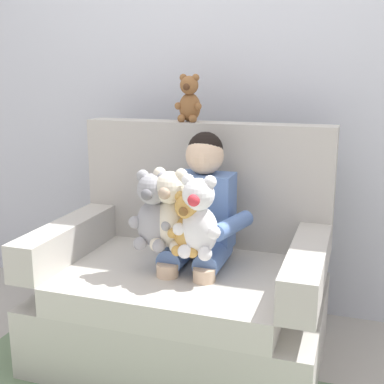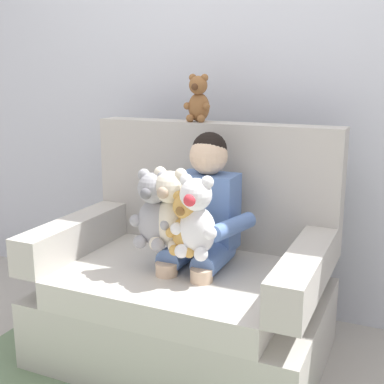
{
  "view_description": "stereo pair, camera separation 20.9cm",
  "coord_description": "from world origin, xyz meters",
  "px_view_note": "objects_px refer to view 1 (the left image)",
  "views": [
    {
      "loc": [
        0.7,
        -1.98,
        1.27
      ],
      "look_at": [
        0.06,
        -0.05,
        0.79
      ],
      "focal_mm": 47.34,
      "sensor_mm": 36.0,
      "label": 1
    },
    {
      "loc": [
        0.9,
        -1.91,
        1.27
      ],
      "look_at": [
        0.06,
        -0.05,
        0.79
      ],
      "focal_mm": 47.34,
      "sensor_mm": 36.0,
      "label": 2
    }
  ],
  "objects_px": {
    "plush_honey": "(188,225)",
    "plush_white": "(199,218)",
    "plush_brown_on_backrest": "(189,100)",
    "plush_cream": "(170,212)",
    "plush_grey": "(153,212)",
    "seated_child": "(200,217)",
    "armchair": "(187,285)"
  },
  "relations": [
    {
      "from": "plush_honey",
      "to": "plush_white",
      "type": "distance_m",
      "value": 0.06
    },
    {
      "from": "plush_brown_on_backrest",
      "to": "plush_honey",
      "type": "bearing_deg",
      "value": -89.0
    },
    {
      "from": "plush_cream",
      "to": "plush_white",
      "type": "height_order",
      "value": "plush_cream"
    },
    {
      "from": "plush_white",
      "to": "plush_honey",
      "type": "bearing_deg",
      "value": 168.46
    },
    {
      "from": "plush_white",
      "to": "plush_brown_on_backrest",
      "type": "distance_m",
      "value": 0.68
    },
    {
      "from": "plush_grey",
      "to": "seated_child",
      "type": "bearing_deg",
      "value": 23.52
    },
    {
      "from": "armchair",
      "to": "seated_child",
      "type": "xyz_separation_m",
      "value": [
        0.06,
        0.01,
        0.33
      ]
    },
    {
      "from": "seated_child",
      "to": "plush_brown_on_backrest",
      "type": "bearing_deg",
      "value": 111.8
    },
    {
      "from": "seated_child",
      "to": "plush_grey",
      "type": "distance_m",
      "value": 0.23
    },
    {
      "from": "plush_white",
      "to": "plush_cream",
      "type": "bearing_deg",
      "value": 153.21
    },
    {
      "from": "seated_child",
      "to": "plush_honey",
      "type": "height_order",
      "value": "seated_child"
    },
    {
      "from": "armchair",
      "to": "seated_child",
      "type": "relative_size",
      "value": 1.49
    },
    {
      "from": "plush_grey",
      "to": "plush_brown_on_backrest",
      "type": "bearing_deg",
      "value": 66.32
    },
    {
      "from": "plush_white",
      "to": "plush_brown_on_backrest",
      "type": "relative_size",
      "value": 1.47
    },
    {
      "from": "seated_child",
      "to": "plush_white",
      "type": "xyz_separation_m",
      "value": [
        0.05,
        -0.19,
        0.05
      ]
    },
    {
      "from": "plush_cream",
      "to": "plush_brown_on_backrest",
      "type": "bearing_deg",
      "value": 113.96
    },
    {
      "from": "plush_cream",
      "to": "plush_brown_on_backrest",
      "type": "distance_m",
      "value": 0.62
    },
    {
      "from": "plush_grey",
      "to": "plush_white",
      "type": "bearing_deg",
      "value": -31.13
    },
    {
      "from": "plush_cream",
      "to": "plush_grey",
      "type": "bearing_deg",
      "value": -155.87
    },
    {
      "from": "plush_white",
      "to": "plush_brown_on_backrest",
      "type": "xyz_separation_m",
      "value": [
        -0.2,
        0.48,
        0.44
      ]
    },
    {
      "from": "plush_white",
      "to": "armchair",
      "type": "bearing_deg",
      "value": 112.44
    },
    {
      "from": "seated_child",
      "to": "plush_honey",
      "type": "distance_m",
      "value": 0.19
    },
    {
      "from": "plush_brown_on_backrest",
      "to": "plush_cream",
      "type": "bearing_deg",
      "value": -98.53
    },
    {
      "from": "plush_cream",
      "to": "seated_child",
      "type": "bearing_deg",
      "value": 76.93
    },
    {
      "from": "armchair",
      "to": "plush_brown_on_backrest",
      "type": "xyz_separation_m",
      "value": [
        -0.09,
        0.29,
        0.82
      ]
    },
    {
      "from": "plush_cream",
      "to": "plush_grey",
      "type": "relative_size",
      "value": 1.04
    },
    {
      "from": "plush_grey",
      "to": "plush_brown_on_backrest",
      "type": "distance_m",
      "value": 0.63
    },
    {
      "from": "plush_honey",
      "to": "plush_brown_on_backrest",
      "type": "relative_size",
      "value": 1.15
    },
    {
      "from": "seated_child",
      "to": "plush_cream",
      "type": "relative_size",
      "value": 2.38
    },
    {
      "from": "plush_cream",
      "to": "plush_honey",
      "type": "xyz_separation_m",
      "value": [
        0.09,
        -0.04,
        -0.04
      ]
    },
    {
      "from": "plush_honey",
      "to": "plush_white",
      "type": "xyz_separation_m",
      "value": [
        0.05,
        -0.0,
        0.03
      ]
    },
    {
      "from": "plush_cream",
      "to": "plush_brown_on_backrest",
      "type": "xyz_separation_m",
      "value": [
        -0.06,
        0.43,
        0.44
      ]
    }
  ]
}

